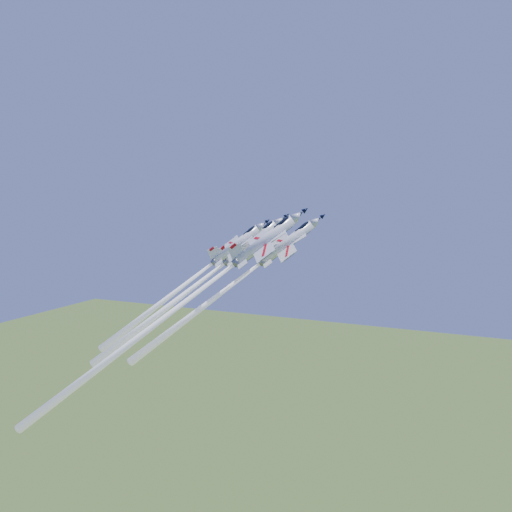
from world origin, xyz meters
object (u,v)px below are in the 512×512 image
at_px(jet_left, 193,287).
at_px(jet_lead, 230,286).
at_px(jet_right, 164,318).
at_px(jet_slot, 188,282).

bearing_deg(jet_left, jet_lead, 59.87).
relative_size(jet_lead, jet_right, 0.72).
distance_m(jet_lead, jet_right, 17.42).
bearing_deg(jet_left, jet_slot, -16.64).
height_order(jet_left, jet_slot, jet_left).
xyz_separation_m(jet_lead, jet_left, (-9.01, -0.71, -0.72)).
xyz_separation_m(jet_lead, jet_slot, (-7.31, -5.93, 1.28)).
xyz_separation_m(jet_lead, jet_right, (-7.55, -14.96, -4.75)).
relative_size(jet_left, jet_right, 0.75).
bearing_deg(jet_right, jet_left, 151.20).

